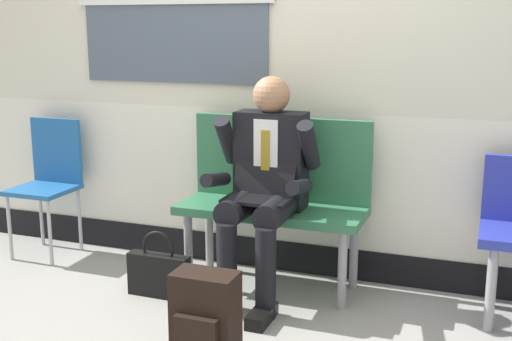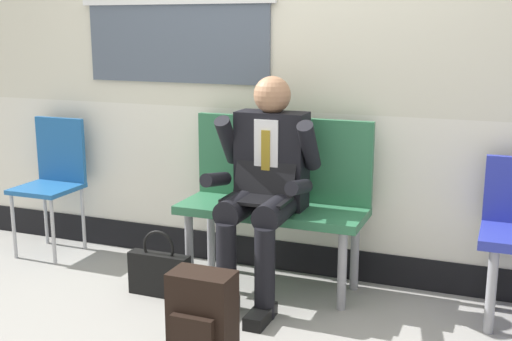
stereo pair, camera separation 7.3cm
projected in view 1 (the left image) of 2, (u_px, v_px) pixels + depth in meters
The scene contains 7 objects.
ground_plane at pixel (239, 314), 3.49m from camera, with size 18.00×18.00×0.00m, color gray.
station_wall at pixel (284, 21), 3.86m from camera, with size 5.02×0.17×3.11m.
bench_with_person at pixel (275, 191), 3.81m from camera, with size 1.09×0.42×0.99m.
person_seated at pixel (264, 182), 3.60m from camera, with size 0.57×0.70×1.25m.
backpack at pixel (205, 319), 2.97m from camera, with size 0.29×0.21×0.43m.
handbag at pixel (159, 273), 3.70m from camera, with size 0.37×0.09×0.39m.
folding_chair at pixel (50, 174), 4.36m from camera, with size 0.38×0.38×0.91m.
Camera 1 is at (1.21, -3.01, 1.52)m, focal length 45.57 mm.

